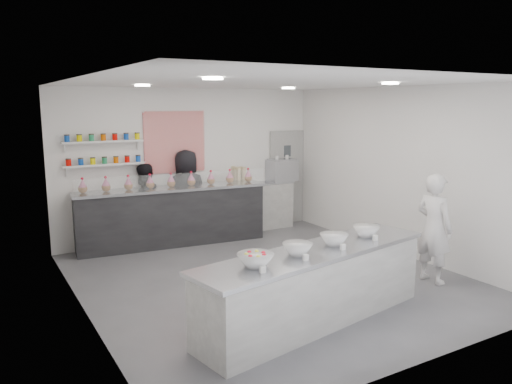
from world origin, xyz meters
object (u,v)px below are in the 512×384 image
(espresso_ledge, at_px, (262,206))
(staff_right, at_px, (187,195))
(prep_counter, at_px, (315,286))
(woman_prep, at_px, (434,228))
(staff_left, at_px, (144,205))
(espresso_machine, at_px, (282,170))
(back_bar, at_px, (172,216))

(espresso_ledge, xyz_separation_m, staff_right, (-1.73, 0.07, 0.39))
(prep_counter, bearing_deg, staff_right, 78.30)
(espresso_ledge, relative_size, staff_right, 0.76)
(woman_prep, relative_size, staff_left, 1.07)
(espresso_ledge, distance_m, staff_right, 1.77)
(espresso_ledge, bearing_deg, woman_prep, -82.41)
(prep_counter, bearing_deg, espresso_ledge, 57.02)
(prep_counter, height_order, staff_right, staff_right)
(espresso_machine, bearing_deg, prep_counter, -118.42)
(staff_left, bearing_deg, espresso_machine, 157.37)
(espresso_ledge, height_order, staff_right, staff_right)
(espresso_machine, distance_m, staff_right, 2.26)
(espresso_machine, bearing_deg, staff_left, 178.71)
(woman_prep, bearing_deg, staff_left, 34.02)
(staff_left, relative_size, staff_right, 0.87)
(back_bar, bearing_deg, staff_left, 157.82)
(espresso_machine, bearing_deg, espresso_ledge, 180.00)
(woman_prep, bearing_deg, back_bar, 31.37)
(prep_counter, distance_m, staff_left, 4.52)
(espresso_ledge, distance_m, staff_left, 2.62)
(staff_left, distance_m, staff_right, 0.88)
(woman_prep, bearing_deg, staff_right, 25.58)
(prep_counter, height_order, staff_left, staff_left)
(espresso_ledge, bearing_deg, staff_right, 177.68)
(back_bar, xyz_separation_m, staff_right, (0.41, 0.25, 0.34))
(prep_counter, distance_m, espresso_ledge, 4.77)
(woman_prep, height_order, staff_left, woman_prep)
(prep_counter, bearing_deg, woman_prep, -3.80)
(prep_counter, xyz_separation_m, espresso_ledge, (1.87, 4.38, 0.04))
(prep_counter, xyz_separation_m, staff_right, (0.14, 4.45, 0.44))
(back_bar, relative_size, espresso_machine, 5.93)
(prep_counter, distance_m, back_bar, 4.21)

